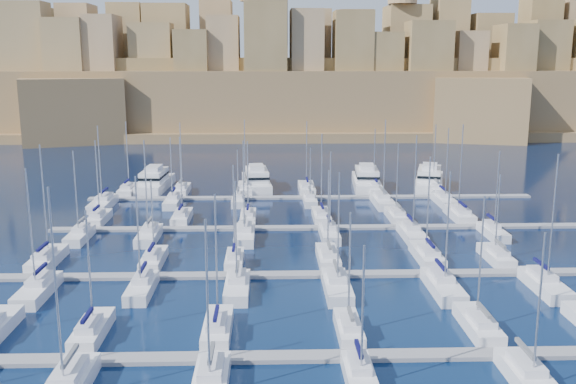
{
  "coord_description": "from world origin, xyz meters",
  "views": [
    {
      "loc": [
        -8.09,
        -86.93,
        26.51
      ],
      "look_at": [
        -5.2,
        6.0,
        6.8
      ],
      "focal_mm": 40.0,
      "sensor_mm": 36.0,
      "label": 1
    }
  ],
  "objects_px": {
    "motor_yacht_b": "(256,180)",
    "motor_yacht_c": "(366,180)",
    "sailboat_4": "(478,324)",
    "motor_yacht_a": "(155,181)",
    "sailboat_2": "(218,328)",
    "motor_yacht_d": "(429,179)"
  },
  "relations": [
    {
      "from": "sailboat_2",
      "to": "motor_yacht_c",
      "type": "relative_size",
      "value": 0.81
    },
    {
      "from": "motor_yacht_c",
      "to": "motor_yacht_d",
      "type": "distance_m",
      "value": 13.07
    },
    {
      "from": "motor_yacht_b",
      "to": "motor_yacht_d",
      "type": "relative_size",
      "value": 0.95
    },
    {
      "from": "sailboat_4",
      "to": "motor_yacht_c",
      "type": "relative_size",
      "value": 0.79
    },
    {
      "from": "sailboat_2",
      "to": "motor_yacht_c",
      "type": "distance_m",
      "value": 74.81
    },
    {
      "from": "motor_yacht_a",
      "to": "motor_yacht_c",
      "type": "distance_m",
      "value": 43.16
    },
    {
      "from": "motor_yacht_b",
      "to": "motor_yacht_d",
      "type": "height_order",
      "value": "same"
    },
    {
      "from": "sailboat_2",
      "to": "sailboat_4",
      "type": "xyz_separation_m",
      "value": [
        25.55,
        0.01,
        -0.0
      ]
    },
    {
      "from": "motor_yacht_c",
      "to": "motor_yacht_a",
      "type": "bearing_deg",
      "value": -179.44
    },
    {
      "from": "motor_yacht_b",
      "to": "motor_yacht_d",
      "type": "xyz_separation_m",
      "value": [
        35.65,
        0.25,
        0.0
      ]
    },
    {
      "from": "sailboat_2",
      "to": "motor_yacht_a",
      "type": "relative_size",
      "value": 0.86
    },
    {
      "from": "motor_yacht_b",
      "to": "sailboat_4",
      "type": "bearing_deg",
      "value": -71.92
    },
    {
      "from": "motor_yacht_a",
      "to": "motor_yacht_b",
      "type": "relative_size",
      "value": 0.95
    },
    {
      "from": "sailboat_2",
      "to": "sailboat_4",
      "type": "height_order",
      "value": "sailboat_2"
    },
    {
      "from": "sailboat_2",
      "to": "motor_yacht_c",
      "type": "bearing_deg",
      "value": 70.35
    },
    {
      "from": "motor_yacht_a",
      "to": "sailboat_4",
      "type": "bearing_deg",
      "value": -58.11
    },
    {
      "from": "sailboat_2",
      "to": "motor_yacht_b",
      "type": "height_order",
      "value": "sailboat_2"
    },
    {
      "from": "sailboat_4",
      "to": "motor_yacht_d",
      "type": "bearing_deg",
      "value": 79.84
    },
    {
      "from": "sailboat_2",
      "to": "motor_yacht_a",
      "type": "distance_m",
      "value": 72.31
    },
    {
      "from": "sailboat_4",
      "to": "motor_yacht_a",
      "type": "bearing_deg",
      "value": 121.89
    },
    {
      "from": "motor_yacht_b",
      "to": "motor_yacht_c",
      "type": "bearing_deg",
      "value": 0.08
    },
    {
      "from": "motor_yacht_d",
      "to": "sailboat_4",
      "type": "bearing_deg",
      "value": -100.16
    }
  ]
}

